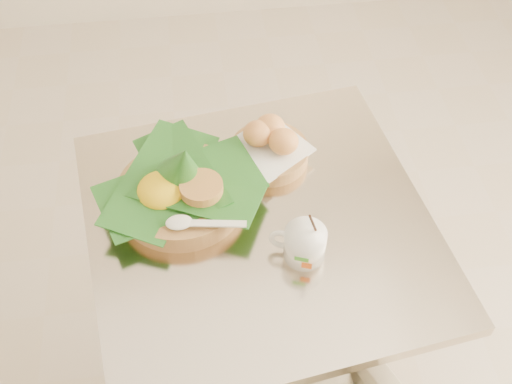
{
  "coord_description": "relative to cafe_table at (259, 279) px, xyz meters",
  "views": [
    {
      "loc": [
        0.09,
        -0.86,
        1.8
      ],
      "look_at": [
        0.19,
        -0.04,
        0.82
      ],
      "focal_mm": 45.0,
      "sensor_mm": 36.0,
      "label": 1
    }
  ],
  "objects": [
    {
      "name": "rice_basket",
      "position": [
        -0.16,
        0.07,
        0.27
      ],
      "size": [
        0.34,
        0.34,
        0.17
      ],
      "rotation": [
        0.0,
        0.0,
        0.16
      ],
      "color": "tan",
      "rests_on": "cafe_table"
    },
    {
      "name": "bread_basket",
      "position": [
        0.05,
        0.18,
        0.26
      ],
      "size": [
        0.21,
        0.21,
        0.09
      ],
      "rotation": [
        0.0,
        0.0,
        -0.17
      ],
      "color": "tan",
      "rests_on": "cafe_table"
    },
    {
      "name": "cafe_table",
      "position": [
        0.0,
        0.0,
        0.0
      ],
      "size": [
        0.79,
        0.79,
        0.75
      ],
      "rotation": [
        0.0,
        0.0,
        0.14
      ],
      "color": "gray",
      "rests_on": "floor"
    },
    {
      "name": "coffee_mug",
      "position": [
        0.07,
        -0.09,
        0.26
      ],
      "size": [
        0.11,
        0.09,
        0.14
      ],
      "rotation": [
        0.0,
        0.0,
        -0.34
      ],
      "color": "white",
      "rests_on": "cafe_table"
    },
    {
      "name": "floor",
      "position": [
        -0.2,
        0.06,
        -0.53
      ],
      "size": [
        3.6,
        3.6,
        0.0
      ],
      "primitive_type": "plane",
      "color": "beige",
      "rests_on": "ground"
    }
  ]
}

